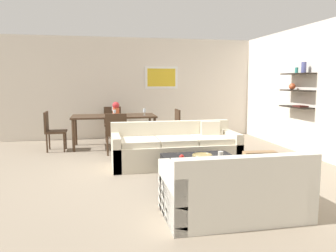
{
  "coord_description": "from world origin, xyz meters",
  "views": [
    {
      "loc": [
        -1.22,
        -5.53,
        1.54
      ],
      "look_at": [
        -0.04,
        0.2,
        0.75
      ],
      "focal_mm": 35.37,
      "sensor_mm": 36.0,
      "label": 1
    }
  ],
  "objects_px": {
    "sofa_beige": "(175,149)",
    "wine_glass_foot": "(115,112)",
    "apple_on_coffee_table": "(182,157)",
    "dining_chair_head": "(113,121)",
    "wine_glass_head": "(113,109)",
    "dining_table": "(114,118)",
    "centerpiece_vase": "(116,108)",
    "candle_jar": "(221,154)",
    "dining_chair_foot": "(116,131)",
    "coffee_table": "(203,171)",
    "loveseat_white": "(234,191)",
    "decorative_bowl": "(202,156)",
    "dining_chair_right_near": "(173,125)",
    "wine_glass_right_near": "(144,111)",
    "dining_chair_left_near": "(52,129)"
  },
  "relations": [
    {
      "from": "wine_glass_head",
      "to": "dining_table",
      "type": "bearing_deg",
      "value": -90.0
    },
    {
      "from": "decorative_bowl",
      "to": "dining_table",
      "type": "height_order",
      "value": "dining_table"
    },
    {
      "from": "wine_glass_head",
      "to": "centerpiece_vase",
      "type": "distance_m",
      "value": 0.38
    },
    {
      "from": "sofa_beige",
      "to": "candle_jar",
      "type": "distance_m",
      "value": 1.22
    },
    {
      "from": "dining_chair_right_near",
      "to": "wine_glass_foot",
      "type": "relative_size",
      "value": 5.3
    },
    {
      "from": "sofa_beige",
      "to": "dining_chair_head",
      "type": "xyz_separation_m",
      "value": [
        -1.03,
        2.8,
        0.21
      ]
    },
    {
      "from": "apple_on_coffee_table",
      "to": "dining_table",
      "type": "height_order",
      "value": "dining_table"
    },
    {
      "from": "loveseat_white",
      "to": "dining_table",
      "type": "height_order",
      "value": "loveseat_white"
    },
    {
      "from": "sofa_beige",
      "to": "decorative_bowl",
      "type": "relative_size",
      "value": 7.55
    },
    {
      "from": "candle_jar",
      "to": "centerpiece_vase",
      "type": "relative_size",
      "value": 0.28
    },
    {
      "from": "loveseat_white",
      "to": "dining_chair_foot",
      "type": "bearing_deg",
      "value": 108.31
    },
    {
      "from": "coffee_table",
      "to": "wine_glass_right_near",
      "type": "relative_size",
      "value": 7.11
    },
    {
      "from": "dining_chair_head",
      "to": "wine_glass_head",
      "type": "distance_m",
      "value": 0.59
    },
    {
      "from": "loveseat_white",
      "to": "dining_chair_right_near",
      "type": "distance_m",
      "value": 4.2
    },
    {
      "from": "dining_table",
      "to": "dining_chair_left_near",
      "type": "height_order",
      "value": "dining_chair_left_near"
    },
    {
      "from": "sofa_beige",
      "to": "wine_glass_foot",
      "type": "xyz_separation_m",
      "value": [
        -1.03,
        1.57,
        0.58
      ]
    },
    {
      "from": "sofa_beige",
      "to": "coffee_table",
      "type": "distance_m",
      "value": 1.22
    },
    {
      "from": "wine_glass_foot",
      "to": "sofa_beige",
      "type": "bearing_deg",
      "value": -56.56
    },
    {
      "from": "dining_chair_right_near",
      "to": "centerpiece_vase",
      "type": "height_order",
      "value": "centerpiece_vase"
    },
    {
      "from": "decorative_bowl",
      "to": "coffee_table",
      "type": "bearing_deg",
      "value": -98.76
    },
    {
      "from": "dining_chair_right_near",
      "to": "wine_glass_right_near",
      "type": "xyz_separation_m",
      "value": [
        -0.67,
        0.09,
        0.35
      ]
    },
    {
      "from": "dining_chair_left_near",
      "to": "wine_glass_head",
      "type": "bearing_deg",
      "value": 22.93
    },
    {
      "from": "decorative_bowl",
      "to": "centerpiece_vase",
      "type": "relative_size",
      "value": 0.97
    },
    {
      "from": "dining_chair_foot",
      "to": "centerpiece_vase",
      "type": "height_order",
      "value": "centerpiece_vase"
    },
    {
      "from": "dining_chair_foot",
      "to": "wine_glass_head",
      "type": "xyz_separation_m",
      "value": [
        0.0,
        1.23,
        0.36
      ]
    },
    {
      "from": "dining_chair_head",
      "to": "centerpiece_vase",
      "type": "bearing_deg",
      "value": -86.61
    },
    {
      "from": "decorative_bowl",
      "to": "dining_chair_head",
      "type": "relative_size",
      "value": 0.35
    },
    {
      "from": "loveseat_white",
      "to": "candle_jar",
      "type": "xyz_separation_m",
      "value": [
        0.32,
        1.32,
        0.13
      ]
    },
    {
      "from": "coffee_table",
      "to": "decorative_bowl",
      "type": "xyz_separation_m",
      "value": [
        0.01,
        0.05,
        0.22
      ]
    },
    {
      "from": "dining_table",
      "to": "wine_glass_head",
      "type": "height_order",
      "value": "wine_glass_head"
    },
    {
      "from": "decorative_bowl",
      "to": "dining_chair_left_near",
      "type": "bearing_deg",
      "value": 131.37
    },
    {
      "from": "loveseat_white",
      "to": "decorative_bowl",
      "type": "xyz_separation_m",
      "value": [
        0.02,
        1.28,
        0.12
      ]
    },
    {
      "from": "coffee_table",
      "to": "dining_table",
      "type": "relative_size",
      "value": 0.57
    },
    {
      "from": "dining_chair_foot",
      "to": "wine_glass_head",
      "type": "height_order",
      "value": "wine_glass_head"
    },
    {
      "from": "decorative_bowl",
      "to": "wine_glass_head",
      "type": "xyz_separation_m",
      "value": [
        -1.19,
        3.49,
        0.45
      ]
    },
    {
      "from": "sofa_beige",
      "to": "dining_chair_right_near",
      "type": "distance_m",
      "value": 1.79
    },
    {
      "from": "dining_chair_left_near",
      "to": "wine_glass_head",
      "type": "relative_size",
      "value": 5.05
    },
    {
      "from": "decorative_bowl",
      "to": "apple_on_coffee_table",
      "type": "relative_size",
      "value": 4.02
    },
    {
      "from": "coffee_table",
      "to": "dining_chair_foot",
      "type": "relative_size",
      "value": 1.26
    },
    {
      "from": "apple_on_coffee_table",
      "to": "dining_chair_head",
      "type": "relative_size",
      "value": 0.09
    },
    {
      "from": "loveseat_white",
      "to": "dining_chair_right_near",
      "type": "xyz_separation_m",
      "value": [
        0.2,
        4.19,
        0.21
      ]
    },
    {
      "from": "decorative_bowl",
      "to": "dining_chair_left_near",
      "type": "relative_size",
      "value": 0.35
    },
    {
      "from": "centerpiece_vase",
      "to": "candle_jar",
      "type": "bearing_deg",
      "value": -64.87
    },
    {
      "from": "loveseat_white",
      "to": "wine_glass_foot",
      "type": "height_order",
      "value": "wine_glass_foot"
    },
    {
      "from": "wine_glass_head",
      "to": "wine_glass_right_near",
      "type": "relative_size",
      "value": 1.12
    },
    {
      "from": "coffee_table",
      "to": "wine_glass_right_near",
      "type": "bearing_deg",
      "value": 98.86
    },
    {
      "from": "loveseat_white",
      "to": "apple_on_coffee_table",
      "type": "relative_size",
      "value": 21.02
    },
    {
      "from": "loveseat_white",
      "to": "dining_chair_foot",
      "type": "relative_size",
      "value": 1.81
    },
    {
      "from": "decorative_bowl",
      "to": "wine_glass_head",
      "type": "relative_size",
      "value": 1.75
    },
    {
      "from": "sofa_beige",
      "to": "centerpiece_vase",
      "type": "distance_m",
      "value": 2.27
    }
  ]
}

